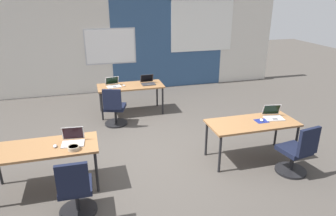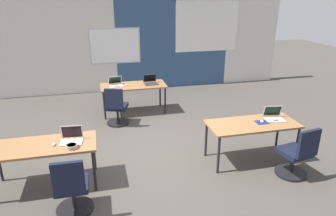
# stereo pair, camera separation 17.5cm
# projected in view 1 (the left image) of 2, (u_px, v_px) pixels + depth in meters

# --- Properties ---
(ground_plane) EXTENTS (24.00, 24.00, 0.00)m
(ground_plane) POSITION_uv_depth(u_px,v_px,m) (150.00, 154.00, 5.77)
(ground_plane) COLOR #47423D
(back_wall_assembly) EXTENTS (10.00, 0.27, 2.80)m
(back_wall_assembly) POSITION_uv_depth(u_px,v_px,m) (121.00, 44.00, 9.05)
(back_wall_assembly) COLOR silver
(back_wall_assembly) RESTS_ON ground
(desk_near_left) EXTENTS (1.60, 0.70, 0.72)m
(desk_near_left) POSITION_uv_depth(u_px,v_px,m) (43.00, 151.00, 4.56)
(desk_near_left) COLOR olive
(desk_near_left) RESTS_ON ground
(desk_near_right) EXTENTS (1.60, 0.70, 0.72)m
(desk_near_right) POSITION_uv_depth(u_px,v_px,m) (252.00, 125.00, 5.43)
(desk_near_right) COLOR olive
(desk_near_right) RESTS_ON ground
(desk_far_center) EXTENTS (1.60, 0.70, 0.72)m
(desk_far_center) POSITION_uv_depth(u_px,v_px,m) (131.00, 88.00, 7.51)
(desk_far_center) COLOR olive
(desk_far_center) RESTS_ON ground
(laptop_far_right) EXTENTS (0.34, 0.33, 0.23)m
(laptop_far_right) POSITION_uv_depth(u_px,v_px,m) (148.00, 82.00, 7.59)
(laptop_far_right) COLOR #333338
(laptop_far_right) RESTS_ON desk_far_center
(laptop_far_left) EXTENTS (0.38, 0.37, 0.22)m
(laptop_far_left) POSITION_uv_depth(u_px,v_px,m) (113.00, 84.00, 7.40)
(laptop_far_left) COLOR silver
(laptop_far_left) RESTS_ON desk_far_center
(mouse_far_left) EXTENTS (0.09, 0.11, 0.03)m
(mouse_far_left) POSITION_uv_depth(u_px,v_px,m) (124.00, 85.00, 7.43)
(mouse_far_left) COLOR #B2B2B7
(mouse_far_left) RESTS_ON desk_far_center
(chair_far_left) EXTENTS (0.56, 0.61, 0.92)m
(chair_far_left) POSITION_uv_depth(u_px,v_px,m) (115.00, 110.00, 6.88)
(chair_far_left) COLOR black
(chair_far_left) RESTS_ON ground
(laptop_near_left_inner) EXTENTS (0.35, 0.30, 0.24)m
(laptop_near_left_inner) POSITION_uv_depth(u_px,v_px,m) (73.00, 140.00, 4.65)
(laptop_near_left_inner) COLOR silver
(laptop_near_left_inner) RESTS_ON desk_near_left
(mouse_near_left_inner) EXTENTS (0.06, 0.10, 0.03)m
(mouse_near_left_inner) POSITION_uv_depth(u_px,v_px,m) (55.00, 146.00, 4.54)
(mouse_near_left_inner) COLOR #B2B2B7
(mouse_near_left_inner) RESTS_ON desk_near_left
(chair_near_left_inner) EXTENTS (0.52, 0.54, 0.92)m
(chair_near_left_inner) POSITION_uv_depth(u_px,v_px,m) (76.00, 192.00, 4.08)
(chair_near_left_inner) COLOR black
(chair_near_left_inner) RESTS_ON ground
(laptop_near_right_end) EXTENTS (0.38, 0.35, 0.23)m
(laptop_near_right_end) POSITION_uv_depth(u_px,v_px,m) (273.00, 115.00, 5.57)
(laptop_near_right_end) COLOR silver
(laptop_near_right_end) RESTS_ON desk_near_right
(mousepad_near_right_end) EXTENTS (0.22, 0.19, 0.00)m
(mousepad_near_right_end) POSITION_uv_depth(u_px,v_px,m) (261.00, 121.00, 5.44)
(mousepad_near_right_end) COLOR navy
(mousepad_near_right_end) RESTS_ON desk_near_right
(mouse_near_right_end) EXTENTS (0.08, 0.11, 0.03)m
(mouse_near_right_end) POSITION_uv_depth(u_px,v_px,m) (262.00, 120.00, 5.44)
(mouse_near_right_end) COLOR silver
(mouse_near_right_end) RESTS_ON mousepad_near_right_end
(chair_near_right_end) EXTENTS (0.52, 0.57, 0.92)m
(chair_near_right_end) POSITION_uv_depth(u_px,v_px,m) (297.00, 154.00, 5.03)
(chair_near_right_end) COLOR black
(chair_near_right_end) RESTS_ON ground
(snack_bowl) EXTENTS (0.18, 0.18, 0.06)m
(snack_bowl) POSITION_uv_depth(u_px,v_px,m) (74.00, 148.00, 4.45)
(snack_bowl) COLOR tan
(snack_bowl) RESTS_ON desk_near_left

